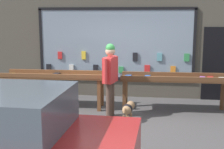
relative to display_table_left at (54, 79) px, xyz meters
name	(u,v)px	position (x,y,z in m)	size (l,w,h in m)	color
ground_plane	(107,121)	(1.58, -0.98, -0.77)	(40.00, 40.00, 0.00)	#474444
shopfront_facade	(120,35)	(1.61, 1.41, 1.09)	(7.62, 0.29, 3.77)	#4C473D
display_table_left	(54,79)	(0.00, 0.00, 0.00)	(2.72, 0.75, 0.95)	brown
display_table_right	(175,82)	(3.16, 0.00, 0.01)	(2.72, 0.76, 0.95)	brown
person_browsing	(110,74)	(1.60, -0.65, 0.28)	(0.32, 0.67, 1.77)	#4C382D
small_dog	(128,109)	(2.06, -0.95, -0.46)	(0.31, 0.57, 0.44)	#99724C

